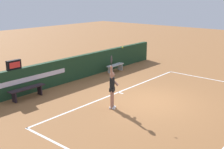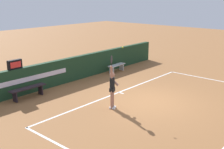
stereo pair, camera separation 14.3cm
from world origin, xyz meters
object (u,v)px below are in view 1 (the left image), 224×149
(speed_display, at_px, (14,65))
(courtside_bench_far, at_px, (115,66))
(tennis_player, at_px, (112,87))
(tennis_ball, at_px, (123,47))
(courtside_bench_near, at_px, (27,90))

(speed_display, height_order, courtside_bench_far, speed_display)
(tennis_player, height_order, tennis_ball, tennis_ball)
(speed_display, distance_m, tennis_player, 4.72)
(speed_display, bearing_deg, courtside_bench_far, -5.57)
(speed_display, relative_size, courtside_bench_near, 0.38)
(tennis_player, distance_m, tennis_ball, 1.70)
(tennis_player, bearing_deg, tennis_ball, -47.06)
(speed_display, relative_size, courtside_bench_far, 0.50)
(tennis_player, bearing_deg, speed_display, 112.70)
(speed_display, bearing_deg, tennis_player, -67.30)
(tennis_player, bearing_deg, courtside_bench_near, 113.31)
(tennis_player, relative_size, courtside_bench_far, 1.68)
(courtside_bench_far, bearing_deg, tennis_ball, -137.54)
(speed_display, height_order, courtside_bench_near, speed_display)
(courtside_bench_far, bearing_deg, courtside_bench_near, 179.70)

